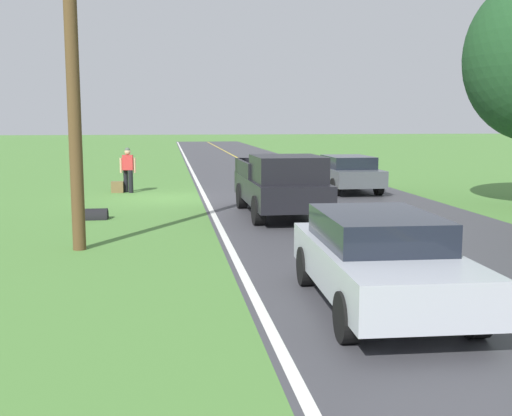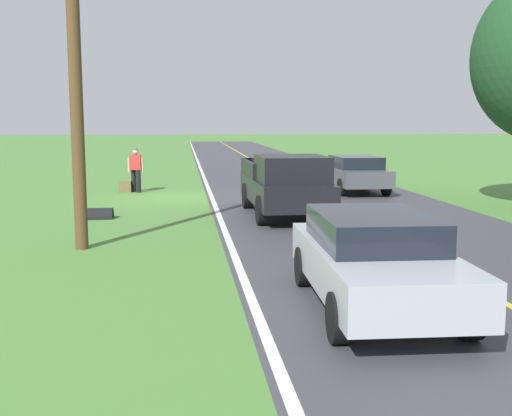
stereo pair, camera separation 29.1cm
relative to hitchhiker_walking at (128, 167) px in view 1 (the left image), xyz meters
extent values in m
plane|color=#4C7F38|center=(-1.52, 2.12, -0.98)|extent=(200.00, 200.00, 0.00)
cube|color=#3D3D42|center=(-6.71, 2.12, -0.98)|extent=(8.08, 120.00, 0.00)
cube|color=silver|center=(-2.85, 2.12, -0.98)|extent=(0.16, 117.60, 0.00)
cube|color=gold|center=(-6.71, 2.12, -0.98)|extent=(0.14, 117.60, 0.00)
cylinder|color=black|center=(-0.10, 0.16, -0.54)|extent=(0.18, 0.18, 0.88)
cylinder|color=black|center=(0.10, -0.10, -0.54)|extent=(0.18, 0.18, 0.88)
cube|color=red|center=(0.00, 0.03, 0.19)|extent=(0.42, 0.29, 0.58)
sphere|color=tan|center=(0.00, 0.03, 0.59)|extent=(0.23, 0.23, 0.23)
sphere|color=#4C564C|center=(0.00, 0.03, 0.67)|extent=(0.20, 0.20, 0.20)
cube|color=#591E19|center=(-0.01, -0.17, 0.22)|extent=(0.33, 0.22, 0.44)
cylinder|color=tan|center=(-0.26, 0.07, 0.08)|extent=(0.10, 0.10, 0.58)
cylinder|color=tan|center=(0.26, 0.03, 0.08)|extent=(0.10, 0.10, 0.58)
cube|color=brown|center=(0.42, 0.05, -0.76)|extent=(0.47, 0.23, 0.44)
cube|color=black|center=(-4.79, 6.53, -0.23)|extent=(2.09, 5.43, 0.70)
cube|color=black|center=(-4.81, 7.71, 0.48)|extent=(1.87, 2.19, 0.72)
cube|color=black|center=(-4.81, 7.71, 0.55)|extent=(1.70, 1.32, 0.43)
cube|color=black|center=(-5.71, 5.43, 0.34)|extent=(0.15, 3.03, 0.45)
cube|color=black|center=(-3.83, 5.46, 0.34)|extent=(0.15, 3.03, 0.45)
cube|color=black|center=(-4.75, 3.94, 0.34)|extent=(1.84, 0.13, 0.45)
cylinder|color=black|center=(-5.72, 8.26, -0.58)|extent=(0.31, 0.80, 0.80)
cylinder|color=black|center=(-3.92, 8.29, -0.58)|extent=(0.31, 0.80, 0.80)
cylinder|color=black|center=(-5.67, 4.96, -0.58)|extent=(0.31, 0.80, 0.80)
cylinder|color=black|center=(-3.87, 4.99, -0.58)|extent=(0.31, 0.80, 0.80)
cube|color=#4C5156|center=(-8.52, 0.82, -0.34)|extent=(1.88, 4.41, 0.62)
cube|color=black|center=(-8.52, 1.02, 0.20)|extent=(1.64, 2.39, 0.46)
cylinder|color=black|center=(-7.66, -0.58, -0.65)|extent=(0.24, 0.66, 0.66)
cylinder|color=black|center=(-9.35, -0.59, -0.65)|extent=(0.24, 0.66, 0.66)
cylinder|color=black|center=(-7.68, 2.22, -0.65)|extent=(0.24, 0.66, 0.66)
cylinder|color=black|center=(-9.37, 2.21, -0.65)|extent=(0.24, 0.66, 0.66)
cube|color=#B2B7C1|center=(-4.63, 15.94, -0.34)|extent=(2.00, 4.46, 0.62)
cube|color=black|center=(-4.64, 15.74, 0.20)|extent=(1.71, 2.43, 0.46)
cylinder|color=black|center=(-5.43, 17.37, -0.65)|extent=(0.26, 0.67, 0.66)
cylinder|color=black|center=(-3.74, 17.31, -0.65)|extent=(0.26, 0.67, 0.66)
cylinder|color=black|center=(-5.52, 14.57, -0.65)|extent=(0.26, 0.67, 0.66)
cylinder|color=black|center=(-3.83, 14.51, -0.65)|extent=(0.26, 0.67, 0.66)
cylinder|color=brown|center=(0.41, 10.93, 3.50)|extent=(0.28, 0.28, 8.96)
cylinder|color=black|center=(0.60, 6.60, -0.98)|extent=(0.80, 0.60, 0.60)
camera|label=1|loc=(-1.52, 24.71, 1.82)|focal=43.92mm
camera|label=2|loc=(-1.80, 24.75, 1.82)|focal=43.92mm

